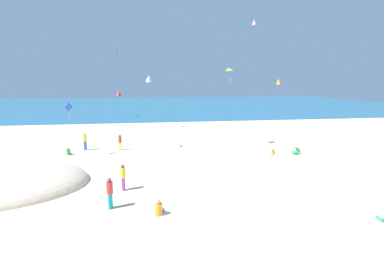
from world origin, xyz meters
TOP-DOWN VIEW (x-y plane):
  - ground_plane at (0.00, 10.00)m, footprint 120.00×120.00m
  - ocean_water at (0.00, 57.82)m, footprint 120.00×60.00m
  - beach_chair_mid_beach at (9.03, 8.89)m, footprint 0.66×0.66m
  - cooler_box at (7.19, -1.82)m, footprint 0.48×0.43m
  - person_0 at (-10.08, 11.25)m, footprint 0.33×0.55m
  - person_1 at (-2.71, 0.09)m, footprint 0.50×0.66m
  - person_2 at (-5.97, 12.30)m, footprint 0.40×0.40m
  - person_3 at (-4.67, 3.16)m, footprint 0.41×0.41m
  - person_4 at (6.72, 8.38)m, footprint 0.52×0.58m
  - person_5 at (-9.07, 12.71)m, footprint 0.44×0.44m
  - person_6 at (-5.04, 1.02)m, footprint 0.40×0.40m
  - kite_white at (-3.49, 22.27)m, footprint 1.00×1.10m
  - kite_green at (-8.64, 33.49)m, footprint 0.33×0.79m
  - kite_orange at (13.97, 23.20)m, footprint 0.87×0.81m
  - kite_red at (-8.67, 33.75)m, footprint 1.27×1.20m
  - kite_pink at (13.03, 30.74)m, footprint 1.00×1.00m
  - kite_lime at (3.76, 11.80)m, footprint 0.94×0.90m
  - kite_blue at (-9.50, 10.34)m, footprint 0.50×0.61m
  - kite_purple at (7.91, 25.21)m, footprint 0.59×0.28m

SIDE VIEW (x-z plane):
  - ground_plane at x=0.00m, z-range 0.00..0.00m
  - ocean_water at x=0.00m, z-range 0.00..0.05m
  - cooler_box at x=7.19m, z-range 0.00..0.25m
  - person_4 at x=6.72m, z-range -0.09..0.56m
  - person_0 at x=-10.08m, z-range -0.09..0.59m
  - beach_chair_mid_beach at x=9.03m, z-range -0.03..0.55m
  - person_1 at x=-2.71m, z-range -0.10..0.64m
  - person_2 at x=-5.97m, z-range 0.11..1.52m
  - person_3 at x=-4.67m, z-range 0.12..1.64m
  - person_6 at x=-5.04m, z-range 0.12..1.68m
  - person_5 at x=-9.07m, z-range 0.12..1.73m
  - kite_blue at x=-9.50m, z-range 3.50..4.71m
  - kite_red at x=-8.67m, z-range 3.50..4.90m
  - kite_orange at x=13.97m, z-range 5.14..6.94m
  - kite_white at x=-3.49m, z-range 5.67..7.19m
  - kite_purple at x=7.91m, z-range 6.27..7.65m
  - kite_lime at x=3.76m, z-range 6.45..7.84m
  - kite_green at x=-8.64m, z-range 10.15..11.87m
  - kite_pink at x=13.03m, z-range 14.37..16.10m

